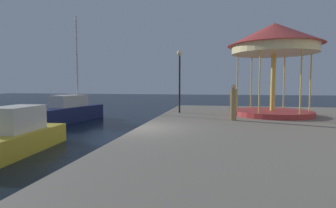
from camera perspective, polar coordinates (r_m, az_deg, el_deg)
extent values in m
plane|color=black|center=(11.94, -6.53, -8.83)|extent=(120.00, 120.00, 0.00)
cube|color=gray|center=(11.79, 26.67, -7.44)|extent=(13.42, 25.40, 0.80)
cube|color=#19214C|center=(20.39, -20.94, -2.11)|extent=(2.87, 6.41, 1.08)
cube|color=beige|center=(20.48, -20.61, 0.61)|extent=(1.75, 2.90, 0.83)
cylinder|color=silver|center=(21.24, -19.14, 8.72)|extent=(0.12, 0.12, 6.72)
cylinder|color=silver|center=(20.12, -21.47, 1.90)|extent=(0.53, 2.76, 0.08)
cube|color=gold|center=(12.15, -30.28, -7.14)|extent=(2.18, 4.88, 0.83)
cube|color=beige|center=(12.16, -29.92, -2.76)|extent=(1.43, 2.18, 0.99)
cube|color=#4C6070|center=(13.00, -27.24, -1.37)|extent=(1.10, 0.18, 0.45)
cylinder|color=#B23333|center=(17.39, 21.63, -1.82)|extent=(4.72, 4.72, 0.30)
cylinder|color=gold|center=(17.30, 21.80, 4.35)|extent=(0.28, 0.28, 3.44)
cylinder|color=#F2E099|center=(17.42, 21.98, 10.84)|extent=(4.97, 4.97, 0.50)
cone|color=#C63D38|center=(17.56, 22.07, 13.82)|extent=(5.52, 5.52, 1.34)
cylinder|color=gold|center=(17.82, 28.49, 4.13)|extent=(0.08, 0.08, 3.44)
cylinder|color=gold|center=(19.31, 23.84, 4.25)|extent=(0.08, 0.08, 3.44)
cylinder|color=gold|center=(18.94, 17.60, 4.42)|extent=(0.08, 0.08, 3.44)
cylinder|color=gold|center=(17.02, 14.79, 4.52)|extent=(0.08, 0.08, 3.44)
cylinder|color=gold|center=(15.32, 19.23, 4.47)|extent=(0.08, 0.08, 3.44)
cylinder|color=gold|center=(15.77, 26.85, 4.24)|extent=(0.08, 0.08, 3.44)
cylinder|color=black|center=(17.64, 2.52, 4.26)|extent=(0.12, 0.12, 3.80)
sphere|color=#F9E5B2|center=(17.76, 2.54, 10.99)|extent=(0.36, 0.36, 0.36)
cylinder|color=#937A4C|center=(14.32, 13.94, -0.15)|extent=(0.34, 0.34, 1.66)
sphere|color=tan|center=(14.28, 14.01, 3.64)|extent=(0.24, 0.24, 0.24)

